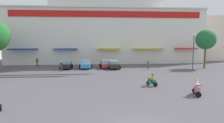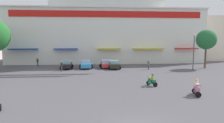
# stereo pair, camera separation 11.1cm
# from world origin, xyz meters

# --- Properties ---
(ground_plane) EXTENTS (128.00, 128.00, 0.00)m
(ground_plane) POSITION_xyz_m (0.00, 13.00, 0.00)
(ground_plane) COLOR #565258
(colonial_building) EXTENTS (42.00, 17.89, 22.28)m
(colonial_building) POSITION_xyz_m (0.00, 36.50, 9.43)
(colonial_building) COLOR white
(colonial_building) RESTS_ON ground
(flank_building_right) EXTENTS (9.19, 10.35, 10.65)m
(flank_building_right) POSITION_xyz_m (26.54, 38.57, 5.32)
(flank_building_right) COLOR #F2E1C5
(flank_building_right) RESTS_ON ground
(plaza_tree_1) EXTENTS (3.57, 3.26, 6.86)m
(plaza_tree_1) POSITION_xyz_m (17.04, 23.16, 5.09)
(plaza_tree_1) COLOR brown
(plaza_tree_1) RESTS_ON ground
(parked_car_0) EXTENTS (2.33, 3.95, 1.41)m
(parked_car_0) POSITION_xyz_m (-7.66, 24.63, 0.72)
(parked_car_0) COLOR black
(parked_car_0) RESTS_ON ground
(parked_car_1) EXTENTS (2.57, 4.50, 1.49)m
(parked_car_1) POSITION_xyz_m (-4.30, 24.97, 0.75)
(parked_car_1) COLOR #358AC1
(parked_car_1) RESTS_ON ground
(parked_car_2) EXTENTS (2.54, 4.13, 1.48)m
(parked_car_2) POSITION_xyz_m (-0.63, 24.99, 0.74)
(parked_car_2) COLOR #B4312F
(parked_car_2) RESTS_ON ground
(parked_car_3) EXTENTS (2.38, 3.89, 1.46)m
(parked_car_3) POSITION_xyz_m (0.75, 23.95, 0.74)
(parked_car_3) COLOR #282C20
(parked_car_3) RESTS_ON ground
(scooter_rider_0) EXTENTS (0.88, 1.55, 1.58)m
(scooter_rider_0) POSITION_xyz_m (6.81, 6.75, 0.65)
(scooter_rider_0) COLOR black
(scooter_rider_0) RESTS_ON ground
(scooter_rider_3) EXTENTS (1.01, 1.40, 1.44)m
(scooter_rider_3) POSITION_xyz_m (3.72, 10.69, 0.59)
(scooter_rider_3) COLOR black
(scooter_rider_3) RESTS_ON ground
(pedestrian_0) EXTENTS (0.50, 0.50, 1.67)m
(pedestrian_0) POSITION_xyz_m (6.51, 22.45, 0.94)
(pedestrian_0) COLOR #444A4D
(pedestrian_0) RESTS_ON ground
(pedestrian_1) EXTENTS (0.52, 0.52, 1.71)m
(pedestrian_1) POSITION_xyz_m (-13.56, 27.65, 0.97)
(pedestrian_1) COLOR #45443C
(pedestrian_1) RESTS_ON ground
(pedestrian_2) EXTENTS (0.46, 0.46, 1.67)m
(pedestrian_2) POSITION_xyz_m (-8.05, 21.60, 0.97)
(pedestrian_2) COLOR #493C39
(pedestrian_2) RESTS_ON ground
(streetlamp_near) EXTENTS (0.40, 0.40, 6.02)m
(streetlamp_near) POSITION_xyz_m (13.88, 21.32, 3.56)
(streetlamp_near) COLOR #474C51
(streetlamp_near) RESTS_ON ground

